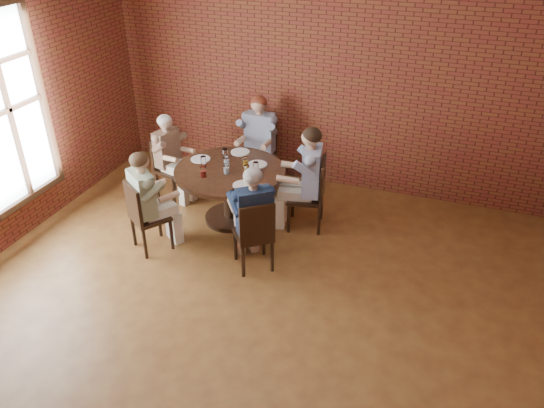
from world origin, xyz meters
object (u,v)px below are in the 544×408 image
(diner_e, at_px, (253,219))
(smartphone, at_px, (235,190))
(chair_a, at_px, (313,192))
(diner_c, at_px, (171,158))
(dining_table, at_px, (230,185))
(chair_b, at_px, (261,150))
(chair_d, at_px, (143,214))
(chair_c, at_px, (168,165))
(diner_d, at_px, (148,202))
(chair_e, at_px, (255,233))
(diner_b, at_px, (258,142))
(diner_a, at_px, (306,179))

(diner_e, relative_size, smartphone, 9.32)
(chair_a, height_order, diner_c, diner_c)
(dining_table, xyz_separation_m, chair_b, (-0.03, 1.16, -0.01))
(chair_a, distance_m, diner_e, 1.14)
(chair_a, distance_m, chair_d, 2.14)
(chair_b, height_order, chair_c, chair_b)
(diner_d, height_order, chair_e, diner_d)
(chair_b, bearing_deg, chair_d, -108.50)
(chair_d, xyz_separation_m, diner_e, (1.36, 0.14, 0.15))
(diner_b, height_order, chair_e, diner_b)
(chair_d, distance_m, smartphone, 1.13)
(diner_c, xyz_separation_m, chair_e, (1.74, -1.19, -0.12))
(chair_a, distance_m, diner_a, 0.20)
(diner_d, bearing_deg, diner_c, -37.54)
(chair_a, distance_m, chair_b, 1.45)
(dining_table, distance_m, diner_a, 1.01)
(chair_d, height_order, smartphone, chair_d)
(diner_d, xyz_separation_m, smartphone, (0.93, 0.45, 0.11))
(chair_b, height_order, diner_b, diner_b)
(chair_c, height_order, diner_e, diner_e)
(chair_a, xyz_separation_m, diner_d, (-1.72, -1.14, 0.13))
(diner_a, relative_size, chair_b, 1.45)
(diner_a, relative_size, diner_d, 1.07)
(chair_b, bearing_deg, smartphone, -80.66)
(diner_a, height_order, diner_e, diner_a)
(diner_b, distance_m, chair_c, 1.34)
(chair_a, relative_size, chair_e, 1.05)
(dining_table, bearing_deg, diner_d, -124.90)
(chair_a, relative_size, diner_a, 0.70)
(dining_table, xyz_separation_m, chair_e, (0.71, -0.92, -0.03))
(chair_a, bearing_deg, chair_b, -142.09)
(chair_d, height_order, diner_e, diner_e)
(chair_b, bearing_deg, chair_a, -42.42)
(dining_table, relative_size, diner_a, 1.04)
(chair_a, xyz_separation_m, diner_e, (-0.41, -1.06, 0.13))
(diner_c, bearing_deg, chair_b, -33.68)
(chair_a, bearing_deg, diner_a, -90.00)
(diner_c, bearing_deg, chair_c, 90.00)
(chair_e, bearing_deg, diner_a, -141.30)
(chair_c, distance_m, diner_c, 0.15)
(diner_e, distance_m, smartphone, 0.54)
(diner_a, bearing_deg, diner_d, -66.37)
(chair_c, relative_size, diner_c, 0.71)
(chair_d, bearing_deg, diner_e, -139.07)
(dining_table, height_order, diner_c, diner_c)
(diner_a, bearing_deg, chair_b, -145.10)
(smartphone, bearing_deg, chair_b, 113.01)
(chair_a, bearing_deg, diner_e, -31.90)
(chair_c, xyz_separation_m, diner_d, (0.45, -1.23, 0.16))
(smartphone, bearing_deg, diner_e, -31.99)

